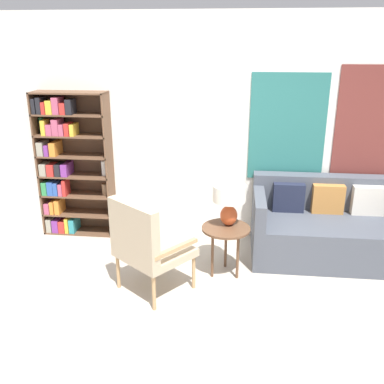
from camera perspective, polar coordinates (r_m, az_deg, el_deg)
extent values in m
plane|color=#B2A899|center=(3.91, -0.56, -17.74)|extent=(14.00, 14.00, 0.00)
cube|color=white|center=(5.23, 2.03, 8.31)|extent=(6.40, 0.06, 2.70)
cube|color=#286B66|center=(5.20, 12.59, 8.39)|extent=(0.88, 0.02, 1.26)
cube|color=brown|center=(5.40, 23.39, 7.91)|extent=(0.93, 0.02, 1.39)
cube|color=brown|center=(5.70, -19.41, 3.51)|extent=(0.02, 0.30, 1.80)
cube|color=brown|center=(5.39, -10.92, 3.37)|extent=(0.02, 0.30, 1.80)
cube|color=brown|center=(5.36, -16.15, 12.64)|extent=(0.90, 0.30, 0.02)
cube|color=brown|center=(5.83, -14.51, -4.99)|extent=(0.90, 0.30, 0.02)
cube|color=brown|center=(5.66, -14.77, 3.86)|extent=(0.90, 0.01, 1.80)
cube|color=brown|center=(5.73, -14.73, -2.67)|extent=(0.90, 0.30, 0.02)
cube|color=gray|center=(5.92, -18.17, -3.96)|extent=(0.07, 0.24, 0.17)
cube|color=#7A338C|center=(5.89, -17.41, -4.08)|extent=(0.08, 0.24, 0.16)
cube|color=red|center=(5.84, -16.69, -4.23)|extent=(0.08, 0.21, 0.15)
cube|color=gold|center=(5.82, -16.04, -4.03)|extent=(0.04, 0.23, 0.20)
cube|color=teal|center=(5.80, -15.39, -4.09)|extent=(0.07, 0.25, 0.18)
cube|color=brown|center=(5.64, -14.95, -0.28)|extent=(0.90, 0.30, 0.02)
cube|color=#B24C6B|center=(5.84, -18.40, -1.82)|extent=(0.07, 0.25, 0.14)
cube|color=orange|center=(5.80, -17.80, -1.73)|extent=(0.05, 0.25, 0.16)
cube|color=orange|center=(5.76, -17.22, -1.72)|extent=(0.06, 0.22, 0.18)
cube|color=brown|center=(5.56, -15.17, 2.19)|extent=(0.90, 0.30, 0.02)
cube|color=#338C4C|center=(5.74, -18.74, 0.64)|extent=(0.06, 0.22, 0.17)
cube|color=#2D56A8|center=(5.68, -18.13, 0.59)|extent=(0.07, 0.18, 0.17)
cube|color=#2D56A8|center=(5.69, -17.37, 0.62)|extent=(0.05, 0.24, 0.16)
cube|color=#B24C6B|center=(5.65, -16.86, 0.47)|extent=(0.05, 0.21, 0.15)
cube|color=red|center=(5.60, -16.45, 0.66)|extent=(0.04, 0.17, 0.20)
cylinder|color=#8C6B4C|center=(5.50, -11.47, 0.39)|extent=(0.09, 0.09, 0.15)
cube|color=brown|center=(5.50, -15.41, 4.72)|extent=(0.90, 0.30, 0.02)
cube|color=gray|center=(5.64, -19.02, 2.93)|extent=(0.08, 0.17, 0.15)
cube|color=red|center=(5.61, -18.10, 2.90)|extent=(0.09, 0.18, 0.14)
cube|color=black|center=(5.57, -17.22, 2.94)|extent=(0.07, 0.20, 0.15)
cube|color=#7A338C|center=(5.57, -16.31, 3.01)|extent=(0.08, 0.25, 0.15)
cylinder|color=white|center=(5.41, -11.60, 3.15)|extent=(0.08, 0.08, 0.19)
cube|color=brown|center=(5.44, -15.65, 7.32)|extent=(0.90, 0.30, 0.02)
cube|color=gray|center=(5.60, -19.24, 5.59)|extent=(0.08, 0.22, 0.17)
cube|color=#7A338C|center=(5.58, -18.43, 5.45)|extent=(0.05, 0.25, 0.13)
cube|color=orange|center=(5.55, -17.70, 5.61)|extent=(0.08, 0.25, 0.16)
cube|color=brown|center=(5.39, -15.89, 9.96)|extent=(0.90, 0.30, 0.02)
cylinder|color=#194723|center=(5.57, -19.42, 8.36)|extent=(0.06, 0.06, 0.20)
cube|color=gold|center=(5.49, -18.97, 8.16)|extent=(0.05, 0.17, 0.18)
cube|color=#B24C6B|center=(5.49, -18.20, 7.97)|extent=(0.07, 0.21, 0.13)
cube|color=#B24C6B|center=(5.45, -17.44, 8.32)|extent=(0.08, 0.22, 0.19)
cube|color=#B24C6B|center=(5.42, -16.74, 8.02)|extent=(0.06, 0.20, 0.14)
cube|color=red|center=(5.39, -16.12, 8.07)|extent=(0.05, 0.18, 0.15)
cube|color=gold|center=(5.37, -15.45, 8.05)|extent=(0.05, 0.20, 0.14)
cube|color=black|center=(5.50, -20.09, 10.75)|extent=(0.04, 0.18, 0.18)
cube|color=black|center=(5.47, -19.47, 10.86)|extent=(0.05, 0.19, 0.19)
cube|color=red|center=(5.45, -18.94, 10.60)|extent=(0.04, 0.18, 0.14)
cube|color=gold|center=(5.44, -18.15, 10.78)|extent=(0.08, 0.24, 0.16)
cube|color=#B24C6B|center=(5.40, -17.40, 10.99)|extent=(0.08, 0.22, 0.20)
cube|color=red|center=(5.37, -16.57, 10.68)|extent=(0.07, 0.21, 0.13)
cube|color=black|center=(5.32, -15.88, 10.91)|extent=(0.07, 0.18, 0.18)
cylinder|color=tan|center=(4.36, 0.22, -10.60)|extent=(0.04, 0.04, 0.36)
cylinder|color=tan|center=(4.71, -4.63, -8.22)|extent=(0.04, 0.04, 0.36)
cylinder|color=tan|center=(4.05, -5.10, -13.22)|extent=(0.04, 0.04, 0.36)
cylinder|color=tan|center=(4.43, -9.82, -10.38)|extent=(0.04, 0.04, 0.36)
cube|color=tan|center=(4.27, -4.93, -7.95)|extent=(0.87, 0.86, 0.08)
cube|color=tan|center=(3.99, -7.80, -5.19)|extent=(0.56, 0.47, 0.53)
cube|color=tan|center=(4.01, -2.20, -7.56)|extent=(0.38, 0.46, 0.04)
cube|color=tan|center=(4.41, -7.50, -5.06)|extent=(0.38, 0.46, 0.04)
cube|color=#474C56|center=(5.16, 17.65, -5.92)|extent=(1.72, 0.94, 0.46)
cube|color=#474C56|center=(5.33, 17.41, 0.03)|extent=(1.72, 0.20, 0.41)
cube|color=#474C56|center=(4.91, 8.93, -1.74)|extent=(0.12, 0.94, 0.29)
cube|color=#1E2338|center=(5.13, 12.74, -0.72)|extent=(0.36, 0.12, 0.34)
cube|color=#B27538|center=(5.20, 17.66, -0.89)|extent=(0.36, 0.12, 0.34)
cube|color=beige|center=(5.31, 22.42, -1.05)|extent=(0.36, 0.12, 0.34)
cylinder|color=brown|center=(4.46, 4.55, -4.87)|extent=(0.51, 0.51, 0.02)
cylinder|color=brown|center=(4.71, 4.52, -7.11)|extent=(0.03, 0.03, 0.52)
cylinder|color=brown|center=(4.52, 2.74, -8.34)|extent=(0.03, 0.03, 0.52)
cylinder|color=brown|center=(4.51, 6.11, -8.47)|extent=(0.03, 0.03, 0.52)
ellipsoid|color=#C65128|center=(4.48, 4.91, -3.14)|extent=(0.18, 0.18, 0.21)
cylinder|color=tan|center=(4.43, 4.96, -1.52)|extent=(0.02, 0.02, 0.06)
cylinder|color=white|center=(4.39, 5.01, -0.13)|extent=(0.34, 0.34, 0.17)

